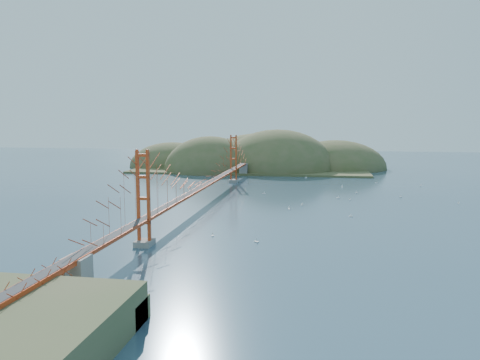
% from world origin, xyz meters
% --- Properties ---
extents(ground, '(320.00, 320.00, 0.00)m').
position_xyz_m(ground, '(0.00, 0.00, 0.00)').
color(ground, '#324D64').
rests_on(ground, ground).
extents(bridge, '(2.20, 94.40, 12.00)m').
position_xyz_m(bridge, '(0.00, 0.18, 7.01)').
color(bridge, gray).
rests_on(bridge, ground).
extents(approach_viaduct, '(1.40, 12.00, 3.38)m').
position_xyz_m(approach_viaduct, '(0.00, -51.91, 2.55)').
color(approach_viaduct, '#B83714').
rests_on(approach_viaduct, ground).
extents(promontory, '(9.00, 6.00, 0.24)m').
position_xyz_m(promontory, '(0.00, -48.50, 0.12)').
color(promontory, '#59544C').
rests_on(promontory, ground).
extents(fort, '(3.70, 2.30, 1.75)m').
position_xyz_m(fort, '(0.40, -47.80, 0.67)').
color(fort, brown).
rests_on(fort, ground).
extents(far_headlands, '(84.00, 58.00, 25.00)m').
position_xyz_m(far_headlands, '(2.21, 68.52, 0.00)').
color(far_headlands, brown).
rests_on(far_headlands, ground).
extents(sailboat_12, '(0.64, 0.59, 0.72)m').
position_xyz_m(sailboat_12, '(17.38, 42.00, 0.16)').
color(sailboat_12, white).
rests_on(sailboat_12, ground).
extents(sailboat_16, '(0.66, 0.66, 0.71)m').
position_xyz_m(sailboat_16, '(24.51, 9.84, 0.15)').
color(sailboat_16, white).
rests_on(sailboat_16, ground).
extents(sailboat_2, '(0.58, 0.47, 0.67)m').
position_xyz_m(sailboat_2, '(25.80, -8.07, 0.15)').
color(sailboat_2, white).
rests_on(sailboat_2, ground).
extents(sailboat_1, '(0.66, 0.66, 0.74)m').
position_xyz_m(sailboat_1, '(15.78, -3.42, 0.16)').
color(sailboat_1, white).
rests_on(sailboat_1, ground).
extents(sailboat_5, '(0.49, 0.51, 0.57)m').
position_xyz_m(sailboat_5, '(46.01, 7.22, 0.14)').
color(sailboat_5, white).
rests_on(sailboat_5, ground).
extents(sailboat_6, '(0.68, 0.68, 0.74)m').
position_xyz_m(sailboat_6, '(13.16, -26.12, 0.16)').
color(sailboat_6, white).
rests_on(sailboat_6, ground).
extents(sailboat_0, '(0.49, 0.56, 0.64)m').
position_xyz_m(sailboat_0, '(17.82, 0.68, 0.15)').
color(sailboat_0, white).
rests_on(sailboat_0, ground).
extents(sailboat_15, '(0.56, 0.60, 0.67)m').
position_xyz_m(sailboat_15, '(26.05, 25.74, 0.15)').
color(sailboat_15, white).
rests_on(sailboat_15, ground).
extents(sailboat_7, '(0.58, 0.49, 0.67)m').
position_xyz_m(sailboat_7, '(34.56, 34.42, 0.15)').
color(sailboat_7, white).
rests_on(sailboat_7, ground).
extents(sailboat_10, '(0.46, 0.51, 0.57)m').
position_xyz_m(sailboat_10, '(7.06, -23.98, 0.14)').
color(sailboat_10, white).
rests_on(sailboat_10, ground).
extents(sailboat_8, '(0.63, 0.63, 0.66)m').
position_xyz_m(sailboat_8, '(44.26, 30.97, 0.15)').
color(sailboat_8, white).
rests_on(sailboat_8, ground).
extents(sailboat_4, '(0.65, 0.65, 0.68)m').
position_xyz_m(sailboat_4, '(28.54, 16.82, 0.15)').
color(sailboat_4, white).
rests_on(sailboat_4, ground).
extents(sailboat_3, '(0.51, 0.49, 0.57)m').
position_xyz_m(sailboat_3, '(9.55, 13.26, 0.14)').
color(sailboat_3, white).
rests_on(sailboat_3, ground).
extents(sailboat_14, '(0.50, 0.50, 0.56)m').
position_xyz_m(sailboat_14, '(26.61, 7.95, 0.13)').
color(sailboat_14, white).
rests_on(sailboat_14, ground).
extents(sailboat_9, '(0.69, 0.69, 0.73)m').
position_xyz_m(sailboat_9, '(36.81, 12.98, 0.16)').
color(sailboat_9, white).
rests_on(sailboat_9, ground).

